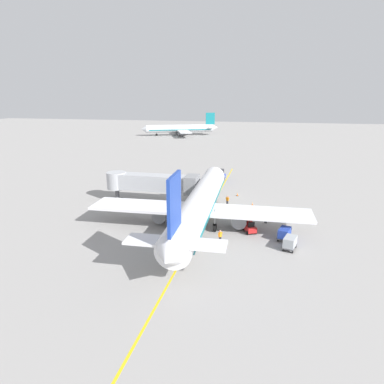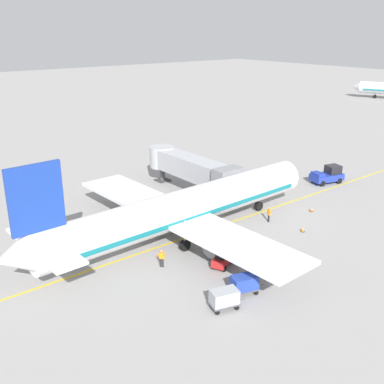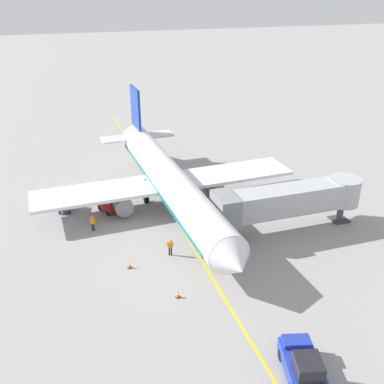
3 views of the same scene
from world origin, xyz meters
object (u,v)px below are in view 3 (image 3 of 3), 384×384
ground_crew_marshaller (129,184)px  safety_cone_nose_left (129,265)px  baggage_tug_lead (108,206)px  safety_cone_nose_right (178,294)px  pushback_tractor (303,365)px  ground_crew_wing_walker (93,223)px  baggage_cart_second_in_train (59,194)px  ground_crew_loader (170,246)px  baggage_cart_front (65,203)px  parked_airliner (169,180)px  jet_bridge (289,200)px

ground_crew_marshaller → safety_cone_nose_left: bearing=79.2°
baggage_tug_lead → safety_cone_nose_right: baggage_tug_lead is taller
pushback_tractor → baggage_tug_lead: size_ratio=1.74×
pushback_tractor → ground_crew_wing_walker: bearing=-65.5°
baggage_cart_second_in_train → ground_crew_wing_walker: (-2.93, 8.24, 0.00)m
pushback_tractor → ground_crew_marshaller: bearing=-80.6°
ground_crew_loader → safety_cone_nose_right: bearing=80.1°
baggage_tug_lead → ground_crew_marshaller: bearing=-125.9°
baggage_cart_front → safety_cone_nose_left: baggage_cart_front is taller
baggage_cart_front → safety_cone_nose_right: baggage_cart_front is taller
baggage_cart_front → ground_crew_wing_walker: ground_crew_wing_walker is taller
baggage_cart_second_in_train → ground_crew_marshaller: bearing=-179.9°
ground_crew_loader → ground_crew_marshaller: same height
ground_crew_loader → baggage_cart_front: bearing=-54.8°
baggage_cart_second_in_train → parked_airliner: bearing=156.4°
baggage_cart_second_in_train → safety_cone_nose_right: (-8.22, 21.27, -0.66)m
ground_crew_marshaller → safety_cone_nose_left: ground_crew_marshaller is taller
parked_airliner → baggage_tug_lead: bearing=-6.4°
jet_bridge → ground_crew_marshaller: jet_bridge is taller
baggage_cart_second_in_train → safety_cone_nose_right: size_ratio=5.04×
jet_bridge → safety_cone_nose_left: size_ratio=27.18×
baggage_cart_second_in_train → ground_crew_loader: size_ratio=1.76×
safety_cone_nose_right → safety_cone_nose_left: bearing=-60.7°
parked_airliner → ground_crew_loader: parked_airliner is taller
baggage_cart_front → ground_crew_wing_walker: (-2.38, 5.56, 0.00)m
ground_crew_marshaller → safety_cone_nose_left: (3.06, 15.98, -0.66)m
jet_bridge → pushback_tractor: bearing=63.8°
pushback_tractor → ground_crew_wing_walker: 25.64m
ground_crew_loader → safety_cone_nose_right: 6.30m
ground_crew_wing_walker → safety_cone_nose_left: (-2.31, 7.72, -0.66)m
safety_cone_nose_left → safety_cone_nose_right: 6.09m
pushback_tractor → safety_cone_nose_left: size_ratio=8.17×
pushback_tractor → safety_cone_nose_left: (8.31, -15.62, -0.81)m
ground_crew_marshaller → safety_cone_nose_left: size_ratio=2.86×
baggage_cart_front → safety_cone_nose_left: 14.10m
jet_bridge → safety_cone_nose_right: bearing=27.0°
baggage_tug_lead → baggage_cart_second_in_train: 6.75m
baggage_cart_second_in_train → baggage_tug_lead: bearing=138.6°
baggage_tug_lead → baggage_cart_front: baggage_tug_lead is taller
ground_crew_loader → jet_bridge: bearing=-176.1°
baggage_tug_lead → ground_crew_marshaller: 5.53m
jet_bridge → safety_cone_nose_left: bearing=5.9°
baggage_cart_front → baggage_cart_second_in_train: (0.55, -2.68, 0.00)m
jet_bridge → safety_cone_nose_left: (16.85, 1.75, -3.17)m
baggage_tug_lead → ground_crew_loader: (-4.23, 10.64, 0.24)m
ground_crew_wing_walker → ground_crew_marshaller: 9.85m
baggage_cart_second_in_train → safety_cone_nose_left: 16.81m
parked_airliner → jet_bridge: parked_airliner is taller
ground_crew_loader → safety_cone_nose_left: size_ratio=2.86×
ground_crew_loader → ground_crew_marshaller: (1.00, -15.11, 0.00)m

